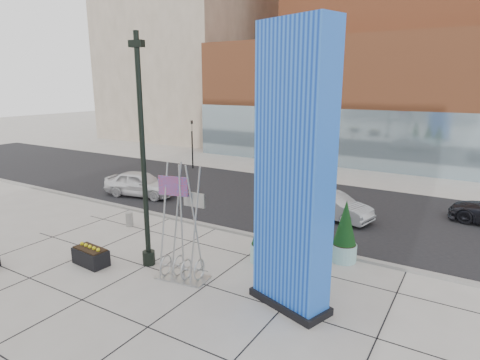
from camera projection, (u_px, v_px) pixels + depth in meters
The scene contains 18 objects.
ground at pixel (201, 268), 15.82m from camera, with size 160.00×160.00×0.00m, color #9E9991.
street_asphalt at pixel (300, 204), 24.13m from camera, with size 80.00×12.00×0.02m, color black.
curb_edge at pixel (251, 235), 19.13m from camera, with size 80.00×0.30×0.12m, color gray.
tower_podium at pixel (386, 101), 36.47m from camera, with size 34.00×10.00×11.00m, color #AA5831.
tower_glass_front at pixel (370, 140), 33.18m from camera, with size 34.00×0.60×5.00m, color #8CA5B2.
building_beige_left at pixel (194, 7), 53.18m from camera, with size 18.00×20.00×34.00m, color gray.
blue_pylon at pixel (293, 178), 12.21m from camera, with size 2.91×1.99×8.90m.
lamp_post at pixel (144, 176), 15.32m from camera, with size 0.59×0.49×8.92m.
public_art_sculpture at pixel (182, 249), 14.75m from camera, with size 2.06×1.24×4.42m.
concrete_bollard at pixel (129, 219), 20.42m from camera, with size 0.37×0.37×0.72m, color gray.
overhead_street_sign at pixel (289, 156), 17.02m from camera, with size 2.21×0.87×4.80m.
round_planter_east at pixel (345, 233), 16.20m from camera, with size 1.04×1.04×2.60m.
round_planter_mid at pixel (305, 234), 15.88m from camera, with size 1.08×1.08×2.71m.
round_planter_west at pixel (264, 232), 16.16m from camera, with size 1.06×1.06×2.66m.
box_planter_north at pixel (91, 255), 16.07m from camera, with size 1.57×0.88×0.83m.
car_white_west at pixel (141, 184), 25.78m from camera, with size 1.89×4.71×1.60m, color white.
car_silver_mid at pixel (333, 206), 21.47m from camera, with size 1.50×4.31×1.42m, color #B0B3B8.
traffic_signal at pixel (192, 142), 33.79m from camera, with size 0.15×0.18×4.10m.
Camera 1 is at (8.87, -11.65, 7.11)m, focal length 30.00 mm.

